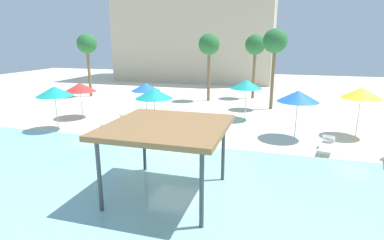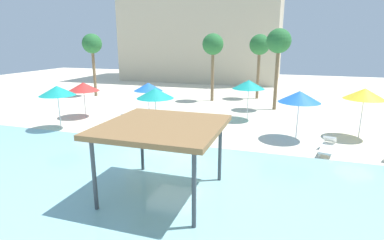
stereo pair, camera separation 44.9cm
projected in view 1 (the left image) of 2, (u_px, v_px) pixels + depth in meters
The scene contains 17 objects.
ground_plane at pixel (174, 155), 15.18m from camera, with size 80.00×80.00×0.00m, color beige.
lagoon_water at pixel (122, 208), 10.30m from camera, with size 44.00×13.50×0.04m, color #8CC6CC.
shade_pavilion at pixel (167, 129), 10.65m from camera, with size 4.09×4.09×2.67m.
beach_umbrella_blue_0 at pixel (146, 87), 22.30m from camera, with size 2.11×2.11×2.49m.
beach_umbrella_red_1 at pixel (80, 87), 21.95m from camera, with size 2.25×2.25×2.55m.
beach_umbrella_teal_2 at pixel (246, 84), 21.42m from camera, with size 2.24×2.24×2.82m.
beach_umbrella_yellow_3 at pixel (361, 93), 17.48m from camera, with size 2.22×2.22×2.88m.
beach_umbrella_blue_4 at pixel (298, 96), 17.11m from camera, with size 2.31×2.31×2.79m.
beach_umbrella_teal_5 at pixel (154, 93), 18.55m from camera, with size 2.27×2.27×2.69m.
beach_umbrella_teal_7 at pixel (54, 91), 18.78m from camera, with size 2.19×2.19×2.76m.
lounge_chair_1 at pixel (117, 122), 20.08m from camera, with size 1.40×1.96×0.74m.
lounge_chair_3 at pixel (327, 145), 15.61m from camera, with size 1.01×1.98×0.74m.
palm_tree_0 at pixel (255, 46), 28.87m from camera, with size 1.90×1.90×6.05m.
palm_tree_1 at pixel (87, 45), 29.82m from camera, with size 1.90×1.90×6.13m.
palm_tree_2 at pixel (275, 43), 24.03m from camera, with size 1.90×1.90×6.39m.
palm_tree_3 at pixel (209, 46), 27.60m from camera, with size 1.90×1.90×6.10m.
hotel_block_0 at pixel (198, 17), 43.29m from camera, with size 21.16×11.77×17.43m, color beige.
Camera 1 is at (4.83, -13.45, 5.47)m, focal length 28.80 mm.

